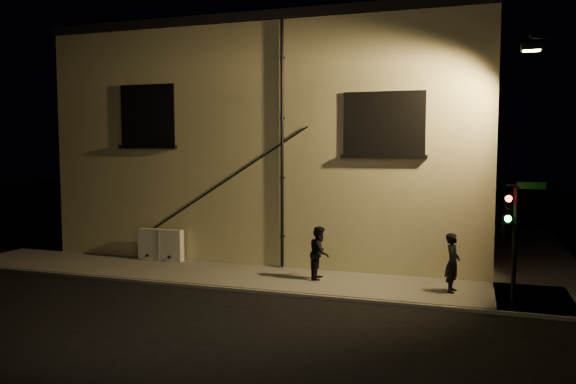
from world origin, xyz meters
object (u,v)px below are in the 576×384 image
(utility_cabinet, at_px, (161,245))
(traffic_signal, at_px, (507,223))
(pedestrian_a, at_px, (453,263))
(pedestrian_b, at_px, (320,253))

(utility_cabinet, relative_size, traffic_signal, 0.54)
(utility_cabinet, relative_size, pedestrian_a, 1.03)
(utility_cabinet, height_order, traffic_signal, traffic_signal)
(utility_cabinet, distance_m, pedestrian_b, 6.32)
(traffic_signal, bearing_deg, pedestrian_b, 167.32)
(utility_cabinet, relative_size, pedestrian_b, 1.05)
(utility_cabinet, bearing_deg, traffic_signal, -10.61)
(pedestrian_b, distance_m, traffic_signal, 5.66)
(utility_cabinet, bearing_deg, pedestrian_a, -7.20)
(pedestrian_a, relative_size, pedestrian_b, 1.02)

